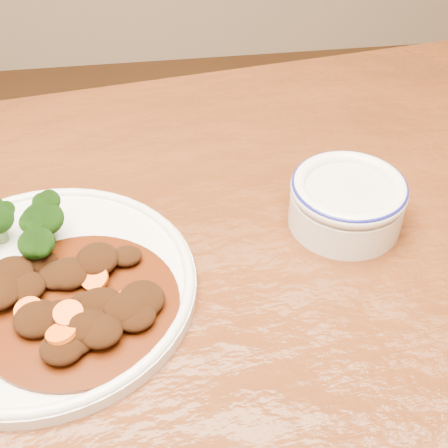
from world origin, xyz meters
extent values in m
cube|color=#55260F|center=(0.00, 0.00, 0.73)|extent=(1.61, 1.09, 0.04)
cylinder|color=white|center=(-0.08, 0.04, 0.76)|extent=(0.30, 0.30, 0.01)
torus|color=white|center=(-0.08, 0.04, 0.76)|extent=(0.30, 0.30, 0.01)
cylinder|color=#5F8645|center=(-0.13, 0.11, 0.77)|extent=(0.01, 0.01, 0.02)
cylinder|color=#5F8645|center=(-0.08, 0.10, 0.77)|extent=(0.01, 0.01, 0.02)
ellipsoid|color=black|center=(-0.08, 0.10, 0.80)|extent=(0.04, 0.04, 0.03)
cylinder|color=#5F8645|center=(-0.09, 0.07, 0.77)|extent=(0.01, 0.01, 0.02)
ellipsoid|color=black|center=(-0.09, 0.07, 0.79)|extent=(0.04, 0.04, 0.03)
cylinder|color=#441807|center=(-0.05, 0.00, 0.77)|extent=(0.19, 0.19, 0.00)
ellipsoid|color=black|center=(0.01, -0.02, 0.78)|extent=(0.04, 0.04, 0.02)
ellipsoid|color=black|center=(-0.07, 0.04, 0.77)|extent=(0.04, 0.04, 0.02)
ellipsoid|color=black|center=(0.00, 0.06, 0.78)|extent=(0.03, 0.03, 0.02)
ellipsoid|color=black|center=(-0.04, -0.03, 0.78)|extent=(0.04, 0.04, 0.02)
ellipsoid|color=black|center=(-0.06, -0.02, 0.78)|extent=(0.03, 0.03, 0.02)
ellipsoid|color=black|center=(-0.04, 0.04, 0.78)|extent=(0.03, 0.03, 0.02)
ellipsoid|color=black|center=(-0.06, -0.02, 0.78)|extent=(0.03, 0.03, 0.02)
ellipsoid|color=black|center=(-0.03, -0.04, 0.78)|extent=(0.04, 0.04, 0.02)
ellipsoid|color=black|center=(-0.08, 0.05, 0.77)|extent=(0.02, 0.02, 0.01)
ellipsoid|color=black|center=(-0.09, 0.06, 0.78)|extent=(0.03, 0.03, 0.02)
ellipsoid|color=black|center=(-0.03, 0.00, 0.78)|extent=(0.04, 0.03, 0.02)
ellipsoid|color=black|center=(-0.08, -0.02, 0.78)|extent=(0.04, 0.04, 0.02)
ellipsoid|color=black|center=(0.00, -0.01, 0.78)|extent=(0.03, 0.03, 0.02)
ellipsoid|color=black|center=(-0.03, 0.05, 0.78)|extent=(0.04, 0.04, 0.02)
ellipsoid|color=black|center=(-0.12, 0.02, 0.78)|extent=(0.04, 0.05, 0.02)
ellipsoid|color=black|center=(-0.11, 0.04, 0.78)|extent=(0.04, 0.04, 0.02)
ellipsoid|color=black|center=(-0.10, 0.02, 0.78)|extent=(0.04, 0.04, 0.02)
ellipsoid|color=black|center=(-0.06, 0.04, 0.78)|extent=(0.04, 0.04, 0.02)
ellipsoid|color=black|center=(-0.05, -0.05, 0.78)|extent=(0.03, 0.03, 0.02)
ellipsoid|color=black|center=(0.01, -0.01, 0.78)|extent=(0.04, 0.04, 0.02)
ellipsoid|color=black|center=(0.00, -0.02, 0.78)|extent=(0.04, 0.04, 0.02)
ellipsoid|color=black|center=(-0.06, -0.05, 0.78)|extent=(0.04, 0.04, 0.02)
ellipsoid|color=black|center=(-0.04, 0.00, 0.77)|extent=(0.03, 0.03, 0.01)
cylinder|color=#F7570D|center=(-0.09, -0.01, 0.78)|extent=(0.03, 0.03, 0.01)
cylinder|color=#F7570D|center=(-0.04, -0.02, 0.78)|extent=(0.03, 0.03, 0.01)
cylinder|color=#F7570D|center=(-0.03, 0.03, 0.78)|extent=(0.03, 0.03, 0.02)
cylinder|color=#F7570D|center=(-0.05, -0.02, 0.79)|extent=(0.04, 0.04, 0.01)
cylinder|color=#F7570D|center=(0.00, 0.00, 0.78)|extent=(0.04, 0.04, 0.02)
cylinder|color=#F7570D|center=(-0.06, -0.04, 0.79)|extent=(0.04, 0.03, 0.01)
cylinder|color=silver|center=(0.24, 0.10, 0.77)|extent=(0.13, 0.13, 0.04)
cylinder|color=beige|center=(0.24, 0.10, 0.80)|extent=(0.10, 0.10, 0.01)
torus|color=silver|center=(0.24, 0.10, 0.80)|extent=(0.13, 0.13, 0.02)
torus|color=navy|center=(0.24, 0.10, 0.80)|extent=(0.13, 0.13, 0.01)
camera|label=1|loc=(0.04, -0.40, 1.22)|focal=50.00mm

